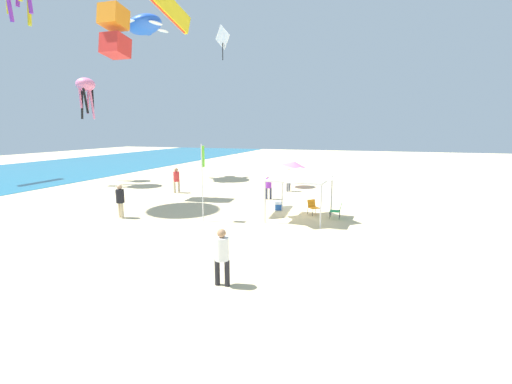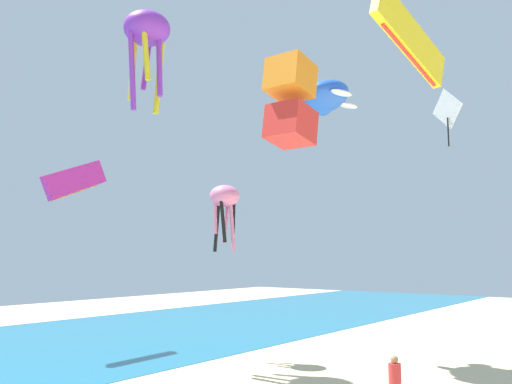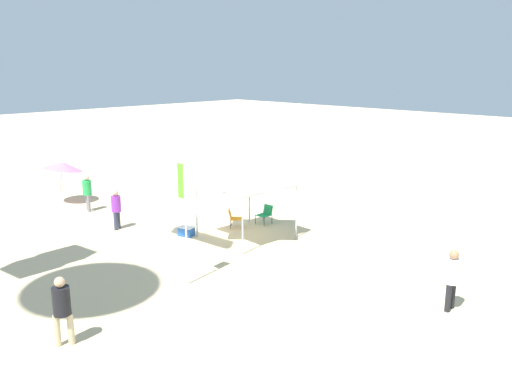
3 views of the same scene
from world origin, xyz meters
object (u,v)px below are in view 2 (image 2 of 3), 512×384
object	(u,v)px
person_far_stroller	(395,378)
kite_diamond_white	(447,111)
kite_parafoil_magenta	(75,180)
kite_box_orange	(290,101)
kite_parafoil_yellow	(410,39)
kite_octopus_purple	(147,34)
kite_turtle_blue	(321,99)
kite_octopus_pink	(225,200)

from	to	relation	value
person_far_stroller	kite_diamond_white	world-z (taller)	kite_diamond_white
kite_parafoil_magenta	kite_box_orange	bearing A→B (deg)	66.79
person_far_stroller	kite_box_orange	distance (m)	10.64
kite_box_orange	kite_parafoil_yellow	bearing A→B (deg)	159.20
kite_parafoil_magenta	kite_parafoil_yellow	distance (m)	23.08
kite_octopus_purple	kite_turtle_blue	size ratio (longest dim) A/B	1.12
kite_turtle_blue	kite_diamond_white	size ratio (longest dim) A/B	1.45
kite_turtle_blue	kite_box_orange	bearing A→B (deg)	176.16
kite_parafoil_magenta	kite_turtle_blue	distance (m)	15.40
person_far_stroller	kite_octopus_purple	distance (m)	21.92
kite_octopus_pink	kite_parafoil_yellow	world-z (taller)	kite_parafoil_yellow
kite_octopus_pink	kite_parafoil_magenta	bearing A→B (deg)	-40.95
kite_turtle_blue	kite_parafoil_yellow	world-z (taller)	kite_turtle_blue
kite_octopus_purple	kite_diamond_white	distance (m)	18.36
kite_octopus_purple	kite_diamond_white	world-z (taller)	kite_octopus_purple
kite_turtle_blue	kite_octopus_pink	size ratio (longest dim) A/B	1.41
kite_parafoil_magenta	kite_turtle_blue	xyz separation A→B (m)	(6.87, -13.11, 4.25)
kite_octopus_purple	kite_parafoil_yellow	bearing A→B (deg)	-155.43
kite_octopus_purple	kite_turtle_blue	bearing A→B (deg)	-98.50
kite_parafoil_magenta	kite_octopus_purple	bearing A→B (deg)	79.32
kite_parafoil_magenta	kite_parafoil_yellow	size ratio (longest dim) A/B	1.36
kite_box_orange	kite_parafoil_yellow	distance (m)	5.65
person_far_stroller	kite_parafoil_magenta	xyz separation A→B (m)	(-0.18, 19.86, 8.86)
kite_parafoil_magenta	person_far_stroller	bearing A→B (deg)	75.61
person_far_stroller	kite_parafoil_magenta	distance (m)	21.75
person_far_stroller	kite_parafoil_magenta	world-z (taller)	kite_parafoil_magenta
kite_parafoil_magenta	kite_box_orange	size ratio (longest dim) A/B	1.54
person_far_stroller	kite_turtle_blue	size ratio (longest dim) A/B	0.36
kite_octopus_pink	kite_parafoil_yellow	xyz separation A→B (m)	(-8.04, -13.84, 2.94)
kite_octopus_pink	person_far_stroller	bearing A→B (deg)	99.41
kite_octopus_purple	kite_octopus_pink	size ratio (longest dim) A/B	1.57
kite_octopus_purple	kite_diamond_white	size ratio (longest dim) A/B	1.63
kite_turtle_blue	kite_parafoil_yellow	bearing A→B (deg)	-167.80
kite_box_orange	kite_diamond_white	distance (m)	16.40
kite_box_orange	kite_diamond_white	xyz separation A→B (m)	(16.09, -0.67, 3.11)
kite_octopus_purple	kite_parafoil_magenta	bearing A→B (deg)	44.75
kite_box_orange	person_far_stroller	bearing A→B (deg)	-134.62
kite_turtle_blue	kite_octopus_pink	bearing A→B (deg)	98.99
kite_turtle_blue	kite_parafoil_yellow	distance (m)	15.01
kite_parafoil_magenta	kite_diamond_white	size ratio (longest dim) A/B	1.43
kite_parafoil_magenta	kite_turtle_blue	bearing A→B (deg)	102.76
kite_box_orange	kite_parafoil_yellow	world-z (taller)	kite_box_orange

